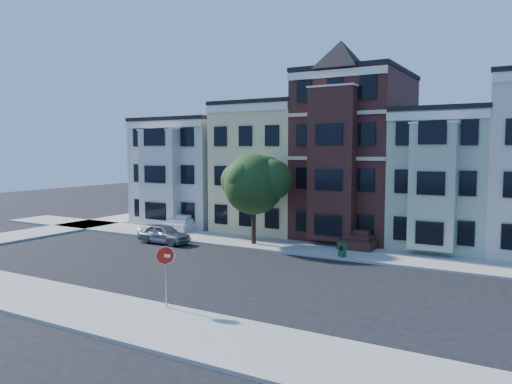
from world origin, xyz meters
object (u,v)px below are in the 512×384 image
Objects in this scene: newspaper_box at (342,250)px; parked_car at (164,234)px; stop_sign at (166,273)px; fire_hydrant at (172,232)px; street_tree at (254,188)px.

parked_car is at bearing -149.23° from newspaper_box.
newspaper_box is at bearing 58.82° from stop_sign.
newspaper_box is 1.17× the size of fire_hydrant.
parked_car is at bearing -67.20° from fire_hydrant.
fire_hydrant is at bearing 110.18° from stop_sign.
fire_hydrant is (-6.59, -0.76, -3.44)m from street_tree.
parked_car is 1.87m from fire_hydrant.
street_tree is at bearing 6.56° from fire_hydrant.
parked_car reaches higher than newspaper_box.
fire_hydrant is (-0.72, 1.72, -0.17)m from parked_car.
street_tree reaches higher than fire_hydrant.
stop_sign reaches higher than newspaper_box.
street_tree is at bearing -164.28° from newspaper_box.
fire_hydrant is at bearing 24.06° from parked_car.
street_tree is 14.55m from stop_sign.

